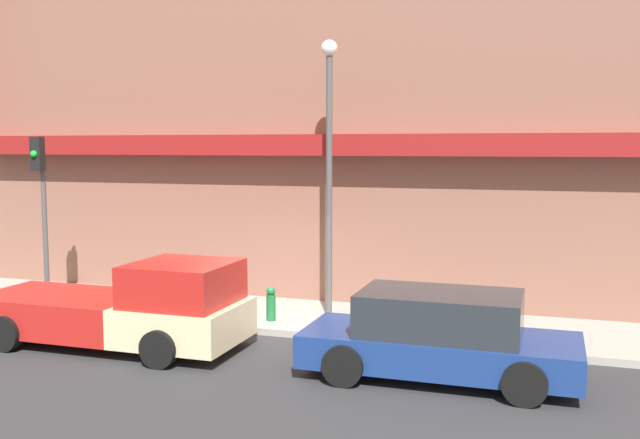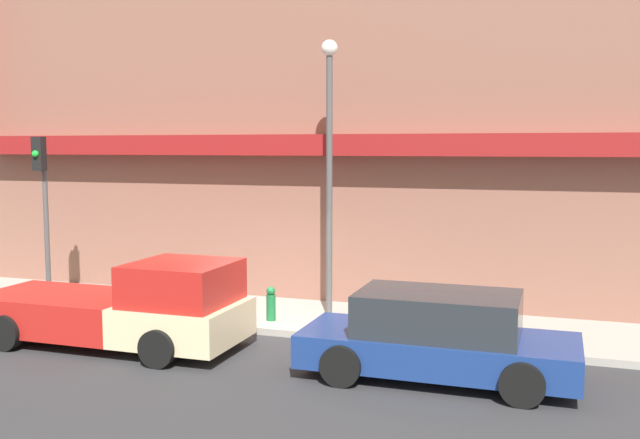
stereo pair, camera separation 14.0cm
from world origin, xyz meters
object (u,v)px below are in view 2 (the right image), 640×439
street_lamp (329,147)px  traffic_light (43,190)px  fire_hydrant (271,304)px  pickup_truck (127,308)px  parked_car (438,337)px

street_lamp → traffic_light: 6.96m
fire_hydrant → traffic_light: size_ratio=0.19×
fire_hydrant → street_lamp: street_lamp is taller
pickup_truck → street_lamp: size_ratio=0.89×
traffic_light → street_lamp: bearing=9.4°
parked_car → fire_hydrant: bearing=152.3°
pickup_truck → fire_hydrant: size_ratio=7.28×
pickup_truck → street_lamp: (3.14, 3.21, 3.14)m
traffic_light → fire_hydrant: bearing=2.2°
parked_car → street_lamp: bearing=135.0°
parked_car → traffic_light: (-9.76, 2.08, 2.16)m
parked_car → traffic_light: bearing=170.1°
pickup_truck → street_lamp: bearing=45.9°
pickup_truck → street_lamp: street_lamp is taller
pickup_truck → traffic_light: size_ratio=1.36×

